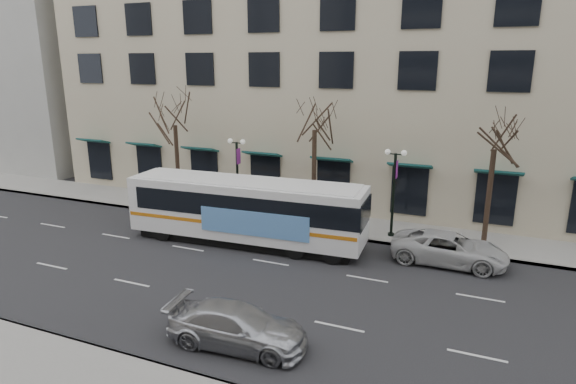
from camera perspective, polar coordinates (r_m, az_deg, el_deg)
The scene contains 12 objects.
ground at distance 22.96m, azimuth -4.48°, elevation -10.45°, with size 160.00×160.00×0.00m, color black.
sidewalk_far at distance 29.45m, azimuth 12.38°, elevation -4.69°, with size 80.00×4.00×0.15m, color gray.
building_hotel at distance 41.08m, azimuth 6.46°, elevation 18.03°, with size 40.00×20.00×24.00m, color #BBAB8F.
building_far_upblock at distance 61.84m, azimuth -29.26°, elevation 17.17°, with size 28.00×20.00×28.00m, color #999993.
tree_far_left at distance 33.61m, azimuth -13.34°, elevation 9.31°, with size 3.60×3.60×8.34m.
tree_far_mid at distance 28.96m, azimuth 3.20°, elevation 9.22°, with size 3.60×3.60×8.55m.
tree_far_right at distance 27.42m, azimuth 23.45°, elevation 6.63°, with size 3.60×3.60×8.06m.
lamp_post_left at distance 31.07m, azimuth -6.01°, elevation 2.16°, with size 1.22×0.45×5.21m.
lamp_post_right at distance 27.86m, azimuth 12.43°, elevation 0.34°, with size 1.22×0.45×5.21m.
city_bus at distance 26.83m, azimuth -4.87°, elevation -2.05°, with size 13.54×3.64×3.63m.
silver_car at distance 18.02m, azimuth -6.03°, elevation -15.51°, with size 2.09×5.15×1.49m, color #B9BBC2.
white_pickup at distance 25.80m, azimuth 18.58°, elevation -6.35°, with size 2.62×5.68×1.58m, color #BBBBBB.
Camera 1 is at (9.50, -18.39, 9.93)m, focal length 30.00 mm.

